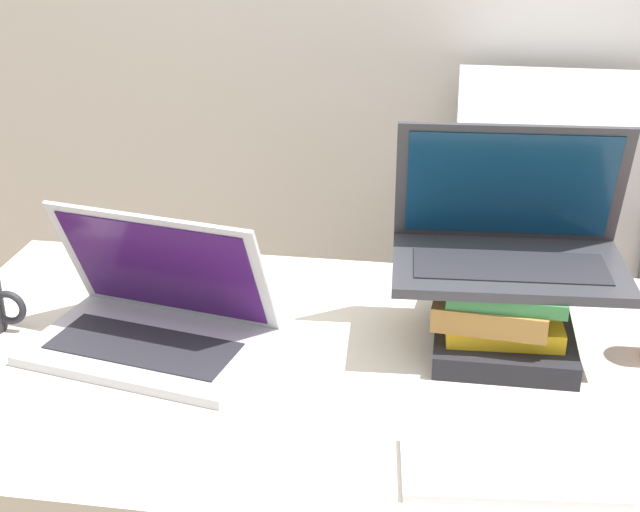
{
  "coord_description": "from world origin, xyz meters",
  "views": [
    {
      "loc": [
        0.14,
        -0.82,
        1.44
      ],
      "look_at": [
        -0.04,
        0.38,
        0.9
      ],
      "focal_mm": 50.0,
      "sensor_mm": 36.0,
      "label": 1
    }
  ],
  "objects_px": {
    "laptop_left": "(153,320)",
    "wireless_keyboard": "(511,470)",
    "book_stack": "(500,307)",
    "mini_fridge": "(552,268)",
    "laptop_on_books": "(509,239)"
  },
  "relations": [
    {
      "from": "laptop_left",
      "to": "laptop_on_books",
      "type": "distance_m",
      "value": 0.58
    },
    {
      "from": "wireless_keyboard",
      "to": "laptop_left",
      "type": "bearing_deg",
      "value": 155.79
    },
    {
      "from": "laptop_left",
      "to": "laptop_on_books",
      "type": "bearing_deg",
      "value": 11.32
    },
    {
      "from": "laptop_left",
      "to": "mini_fridge",
      "type": "height_order",
      "value": "laptop_left"
    },
    {
      "from": "laptop_on_books",
      "to": "mini_fridge",
      "type": "bearing_deg",
      "value": 78.15
    },
    {
      "from": "laptop_left",
      "to": "wireless_keyboard",
      "type": "relative_size",
      "value": 1.38
    },
    {
      "from": "book_stack",
      "to": "laptop_on_books",
      "type": "distance_m",
      "value": 0.12
    },
    {
      "from": "laptop_on_books",
      "to": "mini_fridge",
      "type": "xyz_separation_m",
      "value": [
        0.18,
        0.86,
        -0.43
      ]
    },
    {
      "from": "book_stack",
      "to": "wireless_keyboard",
      "type": "distance_m",
      "value": 0.36
    },
    {
      "from": "laptop_on_books",
      "to": "wireless_keyboard",
      "type": "xyz_separation_m",
      "value": [
        0.0,
        -0.36,
        -0.17
      ]
    },
    {
      "from": "book_stack",
      "to": "mini_fridge",
      "type": "height_order",
      "value": "mini_fridge"
    },
    {
      "from": "book_stack",
      "to": "mini_fridge",
      "type": "bearing_deg",
      "value": 78.01
    },
    {
      "from": "laptop_left",
      "to": "mini_fridge",
      "type": "bearing_deg",
      "value": 52.9
    },
    {
      "from": "book_stack",
      "to": "mini_fridge",
      "type": "distance_m",
      "value": 0.95
    },
    {
      "from": "book_stack",
      "to": "laptop_on_books",
      "type": "xyz_separation_m",
      "value": [
        0.0,
        0.01,
        0.12
      ]
    }
  ]
}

